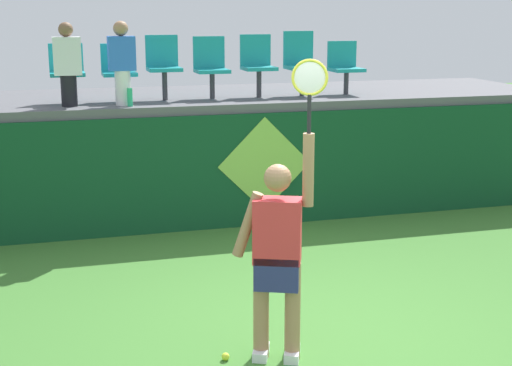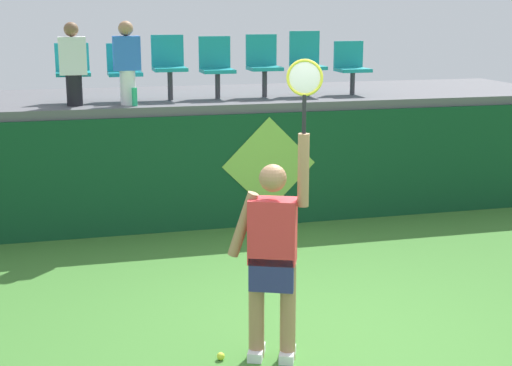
{
  "view_description": "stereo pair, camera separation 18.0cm",
  "coord_description": "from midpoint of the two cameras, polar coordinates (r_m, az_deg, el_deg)",
  "views": [
    {
      "loc": [
        -2.25,
        -5.76,
        2.83
      ],
      "look_at": [
        -0.26,
        1.27,
        1.13
      ],
      "focal_mm": 52.61,
      "sensor_mm": 36.0,
      "label": 1
    },
    {
      "loc": [
        -2.08,
        -5.81,
        2.83
      ],
      "look_at": [
        -0.26,
        1.27,
        1.13
      ],
      "focal_mm": 52.61,
      "sensor_mm": 36.0,
      "label": 2
    }
  ],
  "objects": [
    {
      "name": "stadium_chair_3",
      "position": [
        10.42,
        -2.54,
        8.99
      ],
      "size": [
        0.44,
        0.42,
        0.84
      ],
      "color": "#38383D",
      "rests_on": "spectator_platform"
    },
    {
      "name": "stadium_chair_4",
      "position": [
        10.58,
        1.05,
        9.16
      ],
      "size": [
        0.44,
        0.42,
        0.86
      ],
      "color": "#38383D",
      "rests_on": "spectator_platform"
    },
    {
      "name": "stadium_chair_6",
      "position": [
        11.0,
        7.71,
        8.87
      ],
      "size": [
        0.44,
        0.42,
        0.75
      ],
      "color": "#38383D",
      "rests_on": "spectator_platform"
    },
    {
      "name": "tennis_player",
      "position": [
        6.06,
        2.17,
        -5.26
      ],
      "size": [
        0.71,
        0.39,
        2.47
      ],
      "color": "white",
      "rests_on": "ground_plane"
    },
    {
      "name": "tennis_ball",
      "position": [
        6.36,
        -1.86,
        -13.03
      ],
      "size": [
        0.07,
        0.07,
        0.07
      ],
      "primitive_type": "sphere",
      "color": "#D1E533",
      "rests_on": "ground_plane"
    },
    {
      "name": "ground_plane",
      "position": [
        6.8,
        5.66,
        -11.61
      ],
      "size": [
        40.0,
        40.0,
        0.0
      ],
      "primitive_type": "plane",
      "color": "#3D752D"
    },
    {
      "name": "water_bottle",
      "position": [
        9.67,
        -8.69,
        6.49
      ],
      "size": [
        0.07,
        0.07,
        0.23
      ],
      "primitive_type": "cylinder",
      "color": "#26B272",
      "rests_on": "spectator_platform"
    },
    {
      "name": "spectator_platform",
      "position": [
        10.95,
        -2.93,
        6.46
      ],
      "size": [
        10.28,
        2.6,
        0.12
      ],
      "primitive_type": "cube",
      "color": "#56565B",
      "rests_on": "court_back_wall"
    },
    {
      "name": "stadium_chair_5",
      "position": [
        10.77,
        4.35,
        9.27
      ],
      "size": [
        0.44,
        0.42,
        0.9
      ],
      "color": "#38383D",
      "rests_on": "spectator_platform"
    },
    {
      "name": "stadium_chair_1",
      "position": [
        10.24,
        -9.48,
        8.55
      ],
      "size": [
        0.44,
        0.42,
        0.76
      ],
      "color": "#38383D",
      "rests_on": "spectator_platform"
    },
    {
      "name": "spectator_0",
      "position": [
        9.8,
        -13.23,
        8.87
      ],
      "size": [
        0.34,
        0.2,
        1.05
      ],
      "color": "black",
      "rests_on": "spectator_platform"
    },
    {
      "name": "spectator_1",
      "position": [
        9.77,
        -9.26,
        9.1
      ],
      "size": [
        0.34,
        0.2,
        1.06
      ],
      "color": "white",
      "rests_on": "spectator_platform"
    },
    {
      "name": "stadium_chair_2",
      "position": [
        10.31,
        -6.14,
        9.04
      ],
      "size": [
        0.44,
        0.42,
        0.86
      ],
      "color": "#38383D",
      "rests_on": "spectator_platform"
    },
    {
      "name": "court_back_wall",
      "position": [
        9.88,
        -1.42,
        0.95
      ],
      "size": [
        10.28,
        0.2,
        1.51
      ],
      "primitive_type": "cube",
      "color": "#0F4223",
      "rests_on": "ground_plane"
    },
    {
      "name": "stadium_chair_0",
      "position": [
        10.2,
        -13.26,
        8.43
      ],
      "size": [
        0.44,
        0.42,
        0.77
      ],
      "color": "#38383D",
      "rests_on": "spectator_platform"
    },
    {
      "name": "wall_signage_mount",
      "position": [
        10.09,
        1.49,
        -3.22
      ],
      "size": [
        1.27,
        0.01,
        1.47
      ],
      "color": "#0F4223",
      "rests_on": "ground_plane"
    }
  ]
}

